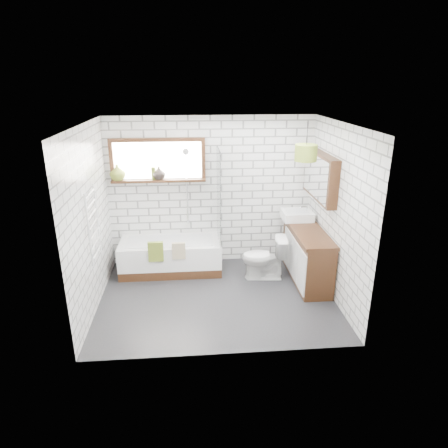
{
  "coord_description": "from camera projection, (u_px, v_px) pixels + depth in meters",
  "views": [
    {
      "loc": [
        -0.34,
        -5.16,
        3.05
      ],
      "look_at": [
        0.13,
        0.25,
        1.06
      ],
      "focal_mm": 32.0,
      "sensor_mm": 36.0,
      "label": 1
    }
  ],
  "objects": [
    {
      "name": "bathtub",
      "position": [
        171.0,
        256.0,
        6.63
      ],
      "size": [
        1.65,
        0.73,
        0.53
      ],
      "primitive_type": "cube",
      "color": "white",
      "rests_on": "floor"
    },
    {
      "name": "wall_right",
      "position": [
        337.0,
        214.0,
        5.61
      ],
      "size": [
        0.01,
        2.6,
        2.5
      ],
      "primitive_type": "cube",
      "color": "white",
      "rests_on": "ground"
    },
    {
      "name": "towel_green",
      "position": [
        156.0,
        252.0,
        6.19
      ],
      "size": [
        0.23,
        0.06,
        0.32
      ],
      "primitive_type": "cube",
      "color": "olive",
      "rests_on": "bathtub"
    },
    {
      "name": "bottle",
      "position": [
        153.0,
        175.0,
        6.44
      ],
      "size": [
        0.08,
        0.08,
        0.2
      ],
      "primitive_type": "cylinder",
      "rotation": [
        0.0,
        0.0,
        0.27
      ],
      "color": "olive",
      "rests_on": "window"
    },
    {
      "name": "floor",
      "position": [
        217.0,
        297.0,
        5.91
      ],
      "size": [
        3.4,
        2.6,
        0.01
      ],
      "primitive_type": "cube",
      "color": "black",
      "rests_on": "ground"
    },
    {
      "name": "mirror_cabinet",
      "position": [
        320.0,
        176.0,
        6.03
      ],
      "size": [
        0.16,
        1.2,
        0.7
      ],
      "primitive_type": "cube",
      "color": "black",
      "rests_on": "wall_right"
    },
    {
      "name": "vase_olive",
      "position": [
        117.0,
        174.0,
        6.38
      ],
      "size": [
        0.31,
        0.31,
        0.26
      ],
      "primitive_type": "imported",
      "rotation": [
        0.0,
        0.0,
        -0.35
      ],
      "color": "olive",
      "rests_on": "window"
    },
    {
      "name": "vanity",
      "position": [
        307.0,
        255.0,
        6.31
      ],
      "size": [
        0.47,
        1.47,
        0.84
      ],
      "primitive_type": "cube",
      "color": "black",
      "rests_on": "floor"
    },
    {
      "name": "pendant",
      "position": [
        306.0,
        153.0,
        5.37
      ],
      "size": [
        0.3,
        0.3,
        0.22
      ],
      "primitive_type": "cylinder",
      "color": "olive",
      "rests_on": "ceiling"
    },
    {
      "name": "window",
      "position": [
        158.0,
        161.0,
        6.39
      ],
      "size": [
        1.52,
        0.16,
        0.68
      ],
      "primitive_type": "cube",
      "color": "black",
      "rests_on": "wall_back"
    },
    {
      "name": "towel_radiator",
      "position": [
        93.0,
        224.0,
        5.36
      ],
      "size": [
        0.06,
        0.52,
        1.0
      ],
      "primitive_type": "cube",
      "color": "white",
      "rests_on": "wall_left"
    },
    {
      "name": "towel_beige",
      "position": [
        179.0,
        251.0,
        6.22
      ],
      "size": [
        0.21,
        0.05,
        0.27
      ],
      "primitive_type": "cube",
      "color": "tan",
      "rests_on": "bathtub"
    },
    {
      "name": "shower_riser",
      "position": [
        187.0,
        187.0,
        6.59
      ],
      "size": [
        0.02,
        0.02,
        1.3
      ],
      "primitive_type": "cylinder",
      "color": "silver",
      "rests_on": "wall_back"
    },
    {
      "name": "wall_front",
      "position": [
        224.0,
        257.0,
        4.25
      ],
      "size": [
        3.4,
        0.01,
        2.5
      ],
      "primitive_type": "cube",
      "color": "white",
      "rests_on": "ground"
    },
    {
      "name": "wall_left",
      "position": [
        89.0,
        221.0,
        5.34
      ],
      "size": [
        0.01,
        2.6,
        2.5
      ],
      "primitive_type": "cube",
      "color": "white",
      "rests_on": "ground"
    },
    {
      "name": "vase_dark",
      "position": [
        159.0,
        174.0,
        6.44
      ],
      "size": [
        0.2,
        0.2,
        0.21
      ],
      "primitive_type": "imported",
      "rotation": [
        0.0,
        0.0,
        -0.01
      ],
      "color": "black",
      "rests_on": "window"
    },
    {
      "name": "tap",
      "position": [
        307.0,
        211.0,
        6.59
      ],
      "size": [
        0.03,
        0.03,
        0.17
      ],
      "primitive_type": "cylinder",
      "rotation": [
        0.0,
        0.0,
        0.05
      ],
      "color": "silver",
      "rests_on": "vanity"
    },
    {
      "name": "ceiling",
      "position": [
        216.0,
        124.0,
        5.04
      ],
      "size": [
        3.4,
        2.6,
        0.01
      ],
      "primitive_type": "cube",
      "color": "white",
      "rests_on": "ground"
    },
    {
      "name": "toilet",
      "position": [
        264.0,
        258.0,
        6.36
      ],
      "size": [
        0.46,
        0.73,
        0.71
      ],
      "primitive_type": "imported",
      "rotation": [
        0.0,
        0.0,
        -1.66
      ],
      "color": "white",
      "rests_on": "floor"
    },
    {
      "name": "basin",
      "position": [
        297.0,
        215.0,
        6.6
      ],
      "size": [
        0.49,
        0.43,
        0.14
      ],
      "primitive_type": "cube",
      "color": "white",
      "rests_on": "vanity"
    },
    {
      "name": "wall_back",
      "position": [
        211.0,
        192.0,
        6.69
      ],
      "size": [
        3.4,
        0.01,
        2.5
      ],
      "primitive_type": "cube",
      "color": "white",
      "rests_on": "ground"
    },
    {
      "name": "shower_screen",
      "position": [
        219.0,
        196.0,
        6.35
      ],
      "size": [
        0.02,
        0.72,
        1.5
      ],
      "primitive_type": "cube",
      "color": "white",
      "rests_on": "bathtub"
    }
  ]
}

